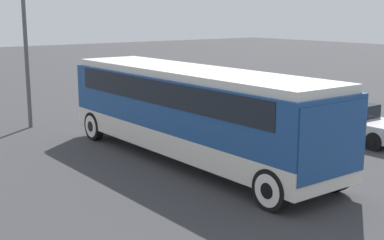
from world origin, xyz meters
name	(u,v)px	position (x,y,z in m)	size (l,w,h in m)	color
ground_plane	(192,160)	(0.00, 0.00, 0.00)	(120.00, 120.00, 0.00)	#38383A
tour_bus	(194,106)	(0.10, 0.00, 1.75)	(10.81, 2.60, 2.90)	silver
parked_car_near	(342,120)	(0.79, 6.44, 0.66)	(4.74, 1.84, 1.30)	#BCBCC1
parked_car_mid	(196,100)	(-5.85, 4.70, 0.72)	(4.76, 1.95, 1.44)	#7A6B5B
lamp_post	(25,34)	(-7.95, -2.21, 3.74)	(0.44, 0.44, 5.69)	#515156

